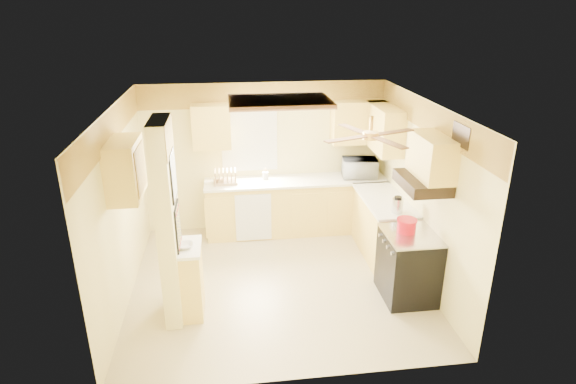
{
  "coord_description": "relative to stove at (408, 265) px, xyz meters",
  "views": [
    {
      "loc": [
        -0.61,
        -5.82,
        3.68
      ],
      "look_at": [
        0.19,
        0.35,
        1.22
      ],
      "focal_mm": 30.0,
      "sensor_mm": 36.0,
      "label": 1
    }
  ],
  "objects": [
    {
      "name": "poster_nashville",
      "position": [
        -2.91,
        0.0,
        0.74
      ],
      "size": [
        0.02,
        0.42,
        0.57
      ],
      "color": "black",
      "rests_on": "partition_column"
    },
    {
      "name": "vent_grate",
      "position": [
        0.31,
        -0.35,
        1.84
      ],
      "size": [
        0.02,
        0.4,
        0.25
      ],
      "primitive_type": "cube",
      "color": "black",
      "rests_on": "wall_right"
    },
    {
      "name": "kettle",
      "position": [
        0.03,
        0.64,
        0.59
      ],
      "size": [
        0.15,
        0.15,
        0.24
      ],
      "color": "silver",
      "rests_on": "countertop_right"
    },
    {
      "name": "upper_cab_back_right",
      "position": [
        -0.12,
        2.27,
        1.39
      ],
      "size": [
        0.9,
        0.35,
        0.7
      ],
      "primitive_type": "cube",
      "color": "#FFDC69",
      "rests_on": "wall_back"
    },
    {
      "name": "dutch_oven",
      "position": [
        -0.04,
        0.09,
        0.54
      ],
      "size": [
        0.26,
        0.26,
        0.18
      ],
      "color": "red",
      "rests_on": "stove"
    },
    {
      "name": "floor",
      "position": [
        -1.67,
        0.55,
        -0.46
      ],
      "size": [
        4.0,
        4.0,
        0.0
      ],
      "primitive_type": "plane",
      "color": "tan",
      "rests_on": "ground"
    },
    {
      "name": "range_hood",
      "position": [
        0.07,
        0.0,
        1.16
      ],
      "size": [
        0.5,
        0.76,
        0.14
      ],
      "primitive_type": "cube",
      "color": "black",
      "rests_on": "upper_cab_over_stove"
    },
    {
      "name": "partition_ledge",
      "position": [
        -2.8,
        0.0,
        -0.01
      ],
      "size": [
        0.25,
        0.55,
        0.9
      ],
      "primitive_type": "cube",
      "color": "#FFDC69",
      "rests_on": "floor"
    },
    {
      "name": "upper_cab_left_wall",
      "position": [
        -3.49,
        0.3,
        1.39
      ],
      "size": [
        0.35,
        0.75,
        0.7
      ],
      "primitive_type": "cube",
      "color": "#FFDC69",
      "rests_on": "wall_left"
    },
    {
      "name": "ceiling_fan",
      "position": [
        -0.67,
        -0.15,
        1.83
      ],
      "size": [
        1.15,
        1.15,
        0.26
      ],
      "color": "gold",
      "rests_on": "ceiling"
    },
    {
      "name": "upper_cab_back_left",
      "position": [
        -2.52,
        2.27,
        1.39
      ],
      "size": [
        0.6,
        0.35,
        0.7
      ],
      "primitive_type": "cube",
      "color": "#FFDC69",
      "rests_on": "wall_back"
    },
    {
      "name": "wall_front",
      "position": [
        -1.67,
        -1.35,
        0.79
      ],
      "size": [
        4.0,
        0.0,
        4.0
      ],
      "primitive_type": "plane",
      "rotation": [
        -1.57,
        0.0,
        0.0
      ],
      "color": "#F4E595",
      "rests_on": "floor"
    },
    {
      "name": "wall_back",
      "position": [
        -1.67,
        2.45,
        0.79
      ],
      "size": [
        4.0,
        0.0,
        4.0
      ],
      "primitive_type": "plane",
      "rotation": [
        1.57,
        0.0,
        0.0
      ],
      "color": "#F4E595",
      "rests_on": "floor"
    },
    {
      "name": "countertop_back",
      "position": [
        -1.17,
        2.14,
        0.46
      ],
      "size": [
        3.04,
        0.64,
        0.04
      ],
      "primitive_type": "cube",
      "color": "white",
      "rests_on": "lower_cabinets_back"
    },
    {
      "name": "lower_cabinets_right",
      "position": [
        0.03,
        1.15,
        -0.01
      ],
      "size": [
        0.6,
        1.4,
        0.9
      ],
      "primitive_type": "cube",
      "color": "#FFDC69",
      "rests_on": "floor"
    },
    {
      "name": "poster_menu",
      "position": [
        -2.91,
        0.0,
        1.39
      ],
      "size": [
        0.02,
        0.42,
        0.57
      ],
      "color": "black",
      "rests_on": "partition_column"
    },
    {
      "name": "partition_column",
      "position": [
        -3.02,
        0.0,
        0.79
      ],
      "size": [
        0.2,
        0.7,
        2.5
      ],
      "primitive_type": "cube",
      "color": "#F4E595",
      "rests_on": "floor"
    },
    {
      "name": "microwave",
      "position": [
        -0.1,
        2.15,
        0.64
      ],
      "size": [
        0.61,
        0.45,
        0.31
      ],
      "primitive_type": "imported",
      "rotation": [
        0.0,
        0.0,
        3.01
      ],
      "color": "white",
      "rests_on": "countertop_back"
    },
    {
      "name": "wall_left",
      "position": [
        -3.67,
        0.55,
        0.79
      ],
      "size": [
        0.0,
        3.8,
        3.8
      ],
      "primitive_type": "plane",
      "rotation": [
        1.57,
        0.0,
        1.57
      ],
      "color": "#F4E595",
      "rests_on": "floor"
    },
    {
      "name": "stove",
      "position": [
        0.0,
        0.0,
        0.0
      ],
      "size": [
        0.68,
        0.77,
        0.92
      ],
      "color": "black",
      "rests_on": "floor"
    },
    {
      "name": "ceiling",
      "position": [
        -1.67,
        0.55,
        2.04
      ],
      "size": [
        4.0,
        4.0,
        0.0
      ],
      "primitive_type": "plane",
      "rotation": [
        3.14,
        0.0,
        0.0
      ],
      "color": "white",
      "rests_on": "wall_back"
    },
    {
      "name": "wallpaper_border",
      "position": [
        -1.67,
        2.43,
        1.84
      ],
      "size": [
        4.0,
        0.02,
        0.4
      ],
      "primitive_type": "cube",
      "color": "yellow",
      "rests_on": "wall_back"
    },
    {
      "name": "ledge_top",
      "position": [
        -2.8,
        0.0,
        0.46
      ],
      "size": [
        0.28,
        0.58,
        0.04
      ],
      "primitive_type": "cube",
      "color": "white",
      "rests_on": "partition_ledge"
    },
    {
      "name": "lower_cabinets_back",
      "position": [
        -1.17,
        2.15,
        -0.01
      ],
      "size": [
        3.0,
        0.6,
        0.9
      ],
      "primitive_type": "cube",
      "color": "#FFDC69",
      "rests_on": "floor"
    },
    {
      "name": "wall_right",
      "position": [
        0.33,
        0.55,
        0.79
      ],
      "size": [
        0.0,
        3.8,
        3.8
      ],
      "primitive_type": "plane",
      "rotation": [
        1.57,
        0.0,
        -1.57
      ],
      "color": "#F4E595",
      "rests_on": "floor"
    },
    {
      "name": "bowl",
      "position": [
        -2.84,
        -0.04,
        0.5
      ],
      "size": [
        0.22,
        0.22,
        0.05
      ],
      "primitive_type": "imported",
      "rotation": [
        0.0,
        0.0,
        0.1
      ],
      "color": "white",
      "rests_on": "ledge_top"
    },
    {
      "name": "countertop_right",
      "position": [
        0.02,
        1.15,
        0.46
      ],
      "size": [
        0.64,
        1.44,
        0.04
      ],
      "primitive_type": "cube",
      "color": "white",
      "rests_on": "lower_cabinets_right"
    },
    {
      "name": "upper_cab_over_stove",
      "position": [
        0.16,
        0.0,
        1.49
      ],
      "size": [
        0.35,
        0.76,
        0.52
      ],
      "primitive_type": "cube",
      "color": "#FFDC69",
      "rests_on": "wall_right"
    },
    {
      "name": "dishwasher_panel",
      "position": [
        -1.92,
        1.84,
        -0.03
      ],
      "size": [
        0.58,
        0.02,
        0.8
      ],
      "primitive_type": "cube",
      "color": "white",
      "rests_on": "lower_cabinets_back"
    },
    {
      "name": "utensil_crock",
      "position": [
        -1.68,
        2.23,
        0.54
      ],
      "size": [
        0.1,
        0.1,
        0.19
      ],
      "color": "white",
      "rests_on": "countertop_back"
    },
    {
      "name": "dish_rack",
      "position": [
        -2.34,
        2.13,
        0.56
      ],
      "size": [
        0.39,
        0.3,
        0.22
      ],
      "color": "tan",
      "rests_on": "countertop_back"
    },
    {
      "name": "ceiling_light_panel",
      "position": [
        -1.57,
        1.05,
        2.0
      ],
      "size": [
        1.35,
        0.95,
        0.06
      ],
      "color": "brown",
      "rests_on": "ceiling"
    },
    {
      "name": "upper_cab_right",
      "position": [
        0.16,
        1.8,
        1.39
      ],
      "size": [
        0.35,
        1.0,
        0.7
      ],
      "primitive_type": "cube",
      "color": "#FFDC69",
      "rests_on": "wall_right"
    },
    {
      "name": "window",
      "position": [
        -1.92,
        2.44,
        1.09
      ],
      "size": [
        0.92,
        0.02,
        1.02
      ],
      "color": "white",
      "rests_on": "wall_back"
    }
  ]
}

